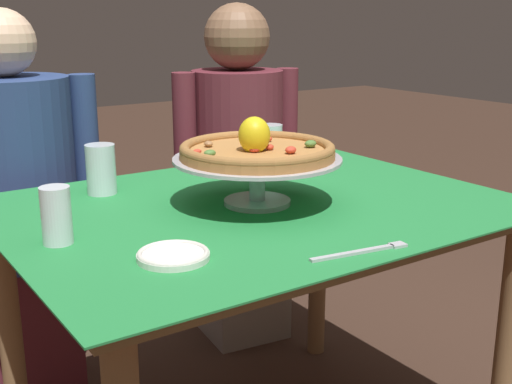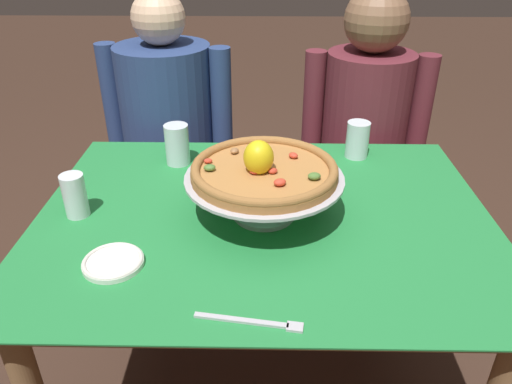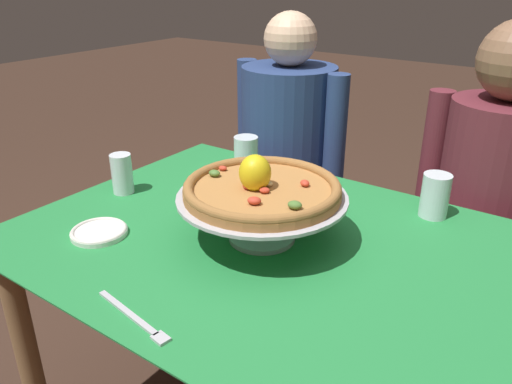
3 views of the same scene
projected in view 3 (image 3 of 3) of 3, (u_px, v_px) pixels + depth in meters
dining_table at (263, 274)px, 1.28m from camera, size 1.20×0.92×0.73m
pizza_stand at (261, 205)px, 1.20m from camera, size 0.40×0.40×0.12m
pizza at (260, 187)px, 1.18m from camera, size 0.37×0.37×0.10m
water_glass_side_left at (122, 176)px, 1.46m from camera, size 0.06×0.06×0.12m
water_glass_back_right at (435, 198)px, 1.32m from camera, size 0.07×0.07×0.12m
water_glass_back_left at (246, 159)px, 1.58m from camera, size 0.08×0.08×0.13m
side_plate at (99, 232)px, 1.24m from camera, size 0.14×0.14×0.02m
dinner_fork at (136, 319)px, 0.94m from camera, size 0.22×0.05×0.01m
diner_left at (287, 169)px, 2.04m from camera, size 0.52×0.40×1.19m
diner_right at (485, 226)px, 1.60m from camera, size 0.48×0.36×1.21m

